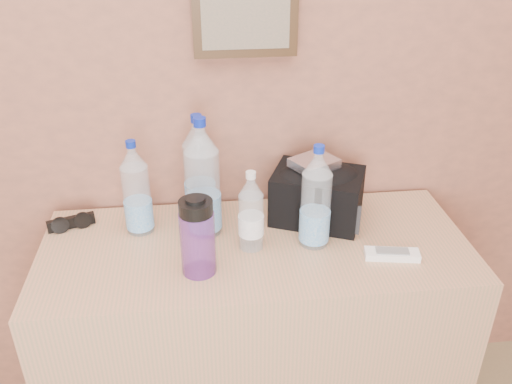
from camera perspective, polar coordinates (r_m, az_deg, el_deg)
picture_frame at (r=1.60m, az=-1.14°, el=18.40°), size 0.30×0.03×0.25m
dresser at (r=1.85m, az=-0.03°, el=-15.61°), size 1.26×0.53×0.79m
pet_large_a at (r=1.67m, az=-6.00°, el=1.98°), size 0.09×0.09×0.34m
pet_large_b at (r=1.64m, az=-12.46°, el=-0.04°), size 0.08×0.08×0.30m
pet_large_c at (r=1.59m, az=-5.61°, el=0.86°), size 0.10×0.10×0.37m
pet_large_d at (r=1.54m, az=6.31°, el=-1.04°), size 0.08×0.08×0.31m
pet_small at (r=1.53m, az=-0.53°, el=-2.43°), size 0.07×0.07×0.24m
nalgene_bottle at (r=1.44m, az=-6.18°, el=-4.64°), size 0.09×0.09×0.23m
sunglasses at (r=1.76m, az=-18.89°, el=-3.04°), size 0.15×0.10×0.04m
ac_remote at (r=1.59m, az=14.12°, el=-6.39°), size 0.16×0.08×0.02m
toiletry_bag at (r=1.69m, az=6.48°, el=-0.11°), size 0.32×0.28×0.18m
foil_packet at (r=1.64m, az=6.14°, el=3.06°), size 0.16×0.15×0.03m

